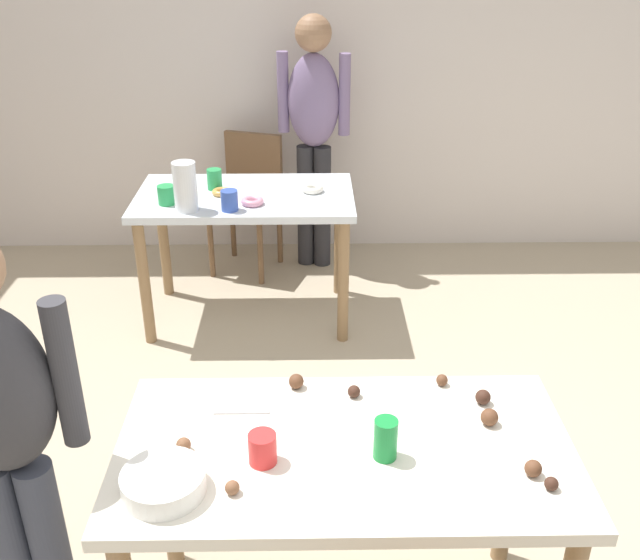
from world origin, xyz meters
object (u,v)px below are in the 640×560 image
(person_adult_far, at_px, (314,122))
(mixing_bowl, at_px, (163,482))
(dining_table_far, at_px, (246,213))
(person_girl_near, at_px, (2,431))
(soda_can, at_px, (386,439))
(dining_table_near, at_px, (344,474))
(pitcher_far, at_px, (185,187))
(chair_far_table, at_px, (249,194))

(person_adult_far, xyz_separation_m, mixing_bowl, (-0.41, -2.97, -0.18))
(person_adult_far, distance_m, mixing_bowl, 3.00)
(dining_table_far, distance_m, person_girl_near, 2.19)
(person_girl_near, xyz_separation_m, soda_can, (1.03, -0.01, -0.04))
(person_girl_near, bearing_deg, mixing_bowl, -16.41)
(soda_can, bearing_deg, dining_table_near, 156.12)
(mixing_bowl, distance_m, pitcher_far, 2.04)
(pitcher_far, bearing_deg, person_girl_near, -96.25)
(mixing_bowl, bearing_deg, chair_far_table, 90.16)
(soda_can, xyz_separation_m, pitcher_far, (-0.83, 1.90, 0.06))
(mixing_bowl, xyz_separation_m, pitcher_far, (-0.24, 2.02, 0.10))
(mixing_bowl, bearing_deg, person_girl_near, 163.59)
(dining_table_near, relative_size, person_adult_far, 0.81)
(chair_far_table, distance_m, person_adult_far, 0.63)
(chair_far_table, bearing_deg, mixing_bowl, -89.84)
(pitcher_far, bearing_deg, chair_far_table, 75.89)
(dining_table_far, distance_m, mixing_bowl, 2.26)
(dining_table_near, height_order, dining_table_far, same)
(dining_table_far, relative_size, pitcher_far, 4.66)
(dining_table_far, height_order, person_adult_far, person_adult_far)
(dining_table_near, relative_size, pitcher_far, 5.13)
(chair_far_table, distance_m, person_girl_near, 2.88)
(soda_can, height_order, pitcher_far, pitcher_far)
(mixing_bowl, bearing_deg, dining_table_near, 20.11)
(pitcher_far, bearing_deg, mixing_bowl, -83.15)
(dining_table_far, xyz_separation_m, person_girl_near, (-0.48, -2.13, 0.21))
(dining_table_far, xyz_separation_m, pitcher_far, (-0.28, -0.24, 0.24))
(soda_can, bearing_deg, dining_table_far, 104.51)
(dining_table_far, bearing_deg, chair_far_table, 93.31)
(dining_table_far, distance_m, person_adult_far, 0.87)
(mixing_bowl, bearing_deg, dining_table_far, 89.18)
(chair_far_table, xyz_separation_m, mixing_bowl, (0.01, -2.96, 0.28))
(chair_far_table, xyz_separation_m, person_adult_far, (0.42, 0.01, 0.47))
(chair_far_table, height_order, person_girl_near, person_girl_near)
(chair_far_table, bearing_deg, person_girl_near, -98.89)
(chair_far_table, bearing_deg, pitcher_far, -104.11)
(dining_table_near, xyz_separation_m, pitcher_far, (-0.72, 1.85, 0.23))
(person_adult_far, relative_size, soda_can, 13.06)
(dining_table_near, distance_m, person_adult_far, 2.81)
(person_adult_far, bearing_deg, pitcher_far, -124.65)
(dining_table_near, xyz_separation_m, mixing_bowl, (-0.48, -0.17, 0.14))
(dining_table_far, bearing_deg, dining_table_near, -77.98)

